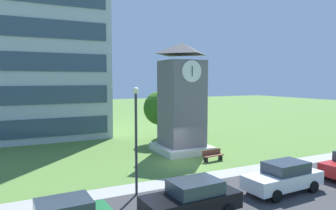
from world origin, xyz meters
The scene contains 11 objects.
ground_plane centered at (0.00, 0.00, 0.00)m, with size 160.00×160.00×0.00m, color #567F38.
street_asphalt centered at (0.00, -8.03, 0.00)m, with size 120.00×7.20×0.01m, color #38383A.
kerb_strip centered at (0.00, -3.63, 0.00)m, with size 120.00×1.60×0.01m, color #9E9E99.
office_building centered at (-9.79, 20.02, 11.20)m, with size 15.76×16.01×22.40m.
clock_tower centered at (1.66, 3.22, 4.18)m, with size 4.34×4.34×9.43m.
park_bench centered at (2.30, -0.59, 0.46)m, with size 1.84×0.66×0.88m.
street_lamp centered at (-5.44, -4.64, 3.63)m, with size 0.36×0.36×5.86m.
tree_streetside centered at (4.87, 10.11, 3.57)m, with size 4.06×4.06×5.61m.
tree_near_tower centered at (1.61, 7.51, 3.49)m, with size 3.37×3.37×5.18m.
parked_car_black centered at (-4.14, -8.36, 0.86)m, with size 4.59×2.22×1.69m.
parked_car_white centered at (2.05, -7.87, 0.86)m, with size 4.76×2.12×1.69m.
Camera 1 is at (-11.15, -20.16, 6.22)m, focal length 33.13 mm.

